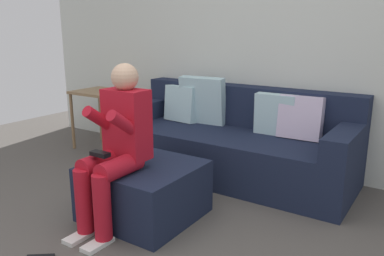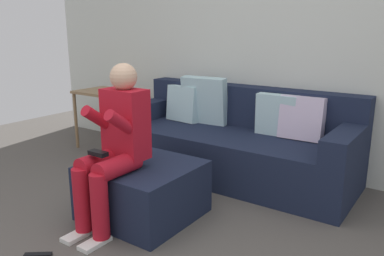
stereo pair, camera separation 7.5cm
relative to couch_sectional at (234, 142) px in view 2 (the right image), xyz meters
The scene contains 6 objects.
wall_back 1.09m from the couch_sectional, 62.20° to the left, with size 6.17×0.10×2.60m, color silver.
couch_sectional is the anchor object (origin of this frame).
ottoman 1.17m from the couch_sectional, 96.71° to the right, with size 0.77×0.73×0.41m, color #192138.
person_seated 1.41m from the couch_sectional, 98.18° to the right, with size 0.32×0.62×1.16m.
side_table 1.73m from the couch_sectional, behind, with size 0.56×0.50×0.69m.
remote_near_ottoman 2.01m from the couch_sectional, 98.60° to the right, with size 0.17×0.04×0.02m, color black.
Camera 2 is at (1.50, -1.32, 1.38)m, focal length 36.52 mm.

